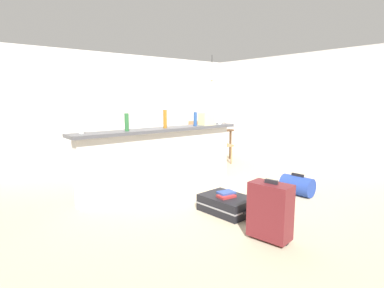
{
  "coord_description": "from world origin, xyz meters",
  "views": [
    {
      "loc": [
        -3.42,
        -3.66,
        1.54
      ],
      "look_at": [
        -0.24,
        0.27,
        0.76
      ],
      "focal_mm": 29.11,
      "sensor_mm": 36.0,
      "label": 1
    }
  ],
  "objects_px": {
    "dining_table": "(206,133)",
    "duffel_bag_blue": "(297,185)",
    "bottle_blue": "(195,119)",
    "bottle_green": "(127,122)",
    "dining_chair_far_side": "(193,137)",
    "bottle_amber": "(165,119)",
    "book_stack": "(226,194)",
    "suitcase_flat_black": "(227,204)",
    "dining_chair_near_partition": "(220,141)",
    "suitcase_upright_maroon": "(270,211)",
    "grocery_bag": "(207,119)",
    "pendant_lamp": "(212,77)",
    "bottle_clear": "(220,116)",
    "bottle_white": "(81,124)"
  },
  "relations": [
    {
      "from": "bottle_green",
      "to": "bottle_blue",
      "type": "relative_size",
      "value": 1.09
    },
    {
      "from": "bottle_blue",
      "to": "dining_table",
      "type": "xyz_separation_m",
      "value": [
        1.58,
        1.49,
        -0.51
      ]
    },
    {
      "from": "dining_table",
      "to": "duffel_bag_blue",
      "type": "height_order",
      "value": "dining_table"
    },
    {
      "from": "dining_chair_far_side",
      "to": "pendant_lamp",
      "type": "distance_m",
      "value": 1.6
    },
    {
      "from": "dining_chair_near_partition",
      "to": "duffel_bag_blue",
      "type": "distance_m",
      "value": 2.62
    },
    {
      "from": "bottle_blue",
      "to": "dining_chair_near_partition",
      "type": "xyz_separation_m",
      "value": [
        1.57,
        1.0,
        -0.64
      ]
    },
    {
      "from": "dining_chair_near_partition",
      "to": "bottle_green",
      "type": "bearing_deg",
      "value": -161.18
    },
    {
      "from": "bottle_blue",
      "to": "suitcase_upright_maroon",
      "type": "distance_m",
      "value": 2.47
    },
    {
      "from": "bottle_amber",
      "to": "bottle_green",
      "type": "bearing_deg",
      "value": 178.17
    },
    {
      "from": "bottle_clear",
      "to": "bottle_white",
      "type": "bearing_deg",
      "value": 177.27
    },
    {
      "from": "dining_chair_far_side",
      "to": "pendant_lamp",
      "type": "height_order",
      "value": "pendant_lamp"
    },
    {
      "from": "bottle_amber",
      "to": "dining_chair_far_side",
      "type": "bearing_deg",
      "value": 42.37
    },
    {
      "from": "duffel_bag_blue",
      "to": "suitcase_flat_black",
      "type": "bearing_deg",
      "value": 173.16
    },
    {
      "from": "bottle_white",
      "to": "book_stack",
      "type": "xyz_separation_m",
      "value": [
        1.38,
        -1.43,
        -0.93
      ]
    },
    {
      "from": "bottle_clear",
      "to": "grocery_bag",
      "type": "xyz_separation_m",
      "value": [
        -0.3,
        0.02,
        -0.04
      ]
    },
    {
      "from": "dining_chair_near_partition",
      "to": "pendant_lamp",
      "type": "distance_m",
      "value": 1.54
    },
    {
      "from": "bottle_clear",
      "to": "suitcase_flat_black",
      "type": "bearing_deg",
      "value": -130.38
    },
    {
      "from": "dining_chair_far_side",
      "to": "duffel_bag_blue",
      "type": "bearing_deg",
      "value": -101.81
    },
    {
      "from": "bottle_amber",
      "to": "dining_chair_far_side",
      "type": "height_order",
      "value": "bottle_amber"
    },
    {
      "from": "book_stack",
      "to": "suitcase_flat_black",
      "type": "bearing_deg",
      "value": -14.31
    },
    {
      "from": "suitcase_upright_maroon",
      "to": "book_stack",
      "type": "relative_size",
      "value": 2.32
    },
    {
      "from": "bottle_amber",
      "to": "pendant_lamp",
      "type": "relative_size",
      "value": 0.47
    },
    {
      "from": "dining_chair_far_side",
      "to": "dining_chair_near_partition",
      "type": "bearing_deg",
      "value": -90.81
    },
    {
      "from": "dining_chair_near_partition",
      "to": "duffel_bag_blue",
      "type": "bearing_deg",
      "value": -106.11
    },
    {
      "from": "dining_table",
      "to": "dining_chair_far_side",
      "type": "bearing_deg",
      "value": 90.29
    },
    {
      "from": "dining_table",
      "to": "pendant_lamp",
      "type": "relative_size",
      "value": 1.77
    },
    {
      "from": "bottle_green",
      "to": "bottle_blue",
      "type": "distance_m",
      "value": 1.3
    },
    {
      "from": "bottle_clear",
      "to": "book_stack",
      "type": "bearing_deg",
      "value": -130.82
    },
    {
      "from": "dining_chair_near_partition",
      "to": "pendant_lamp",
      "type": "bearing_deg",
      "value": 75.87
    },
    {
      "from": "bottle_clear",
      "to": "suitcase_flat_black",
      "type": "height_order",
      "value": "bottle_clear"
    },
    {
      "from": "bottle_blue",
      "to": "grocery_bag",
      "type": "xyz_separation_m",
      "value": [
        0.26,
        0.0,
        -0.01
      ]
    },
    {
      "from": "bottle_green",
      "to": "dining_chair_far_side",
      "type": "distance_m",
      "value": 3.56
    },
    {
      "from": "suitcase_flat_black",
      "to": "grocery_bag",
      "type": "bearing_deg",
      "value": 58.63
    },
    {
      "from": "suitcase_upright_maroon",
      "to": "duffel_bag_blue",
      "type": "distance_m",
      "value": 1.78
    },
    {
      "from": "bottle_amber",
      "to": "suitcase_flat_black",
      "type": "distance_m",
      "value": 1.71
    },
    {
      "from": "suitcase_flat_black",
      "to": "bottle_clear",
      "type": "bearing_deg",
      "value": 49.62
    },
    {
      "from": "bottle_green",
      "to": "pendant_lamp",
      "type": "xyz_separation_m",
      "value": [
        2.97,
        1.39,
        0.83
      ]
    },
    {
      "from": "bottle_green",
      "to": "pendant_lamp",
      "type": "bearing_deg",
      "value": 25.08
    },
    {
      "from": "duffel_bag_blue",
      "to": "dining_chair_near_partition",
      "type": "bearing_deg",
      "value": 73.89
    },
    {
      "from": "bottle_amber",
      "to": "suitcase_flat_black",
      "type": "relative_size",
      "value": 0.35
    },
    {
      "from": "bottle_green",
      "to": "book_stack",
      "type": "height_order",
      "value": "bottle_green"
    },
    {
      "from": "bottle_blue",
      "to": "suitcase_flat_black",
      "type": "distance_m",
      "value": 1.78
    },
    {
      "from": "dining_chair_far_side",
      "to": "book_stack",
      "type": "distance_m",
      "value": 3.98
    },
    {
      "from": "grocery_bag",
      "to": "pendant_lamp",
      "type": "xyz_separation_m",
      "value": [
        1.41,
        1.41,
        0.85
      ]
    },
    {
      "from": "bottle_clear",
      "to": "grocery_bag",
      "type": "height_order",
      "value": "bottle_clear"
    },
    {
      "from": "bottle_amber",
      "to": "book_stack",
      "type": "relative_size",
      "value": 1.02
    },
    {
      "from": "bottle_green",
      "to": "bottle_clear",
      "type": "height_order",
      "value": "bottle_clear"
    },
    {
      "from": "bottle_green",
      "to": "grocery_bag",
      "type": "bearing_deg",
      "value": -0.77
    },
    {
      "from": "bottle_clear",
      "to": "dining_table",
      "type": "bearing_deg",
      "value": 56.05
    },
    {
      "from": "bottle_green",
      "to": "dining_chair_far_side",
      "type": "bearing_deg",
      "value": 34.76
    }
  ]
}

